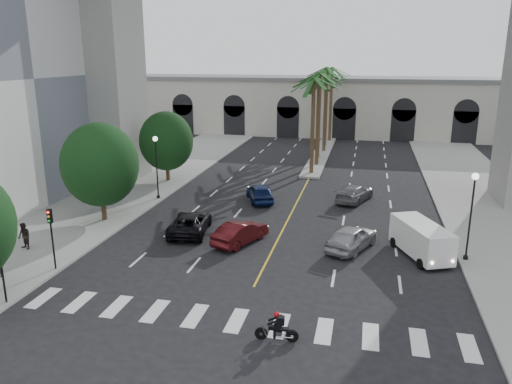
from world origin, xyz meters
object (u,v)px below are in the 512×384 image
motorcycle_rider (278,328)px  car_e (260,193)px  lamp_post_right (471,209)px  cargo_van (421,239)px  traffic_signal_far (51,229)px  traffic_signal_near (0,257)px  car_c (190,223)px  lamp_post_left_far (156,162)px  car_d (354,193)px  car_a (352,238)px  pedestrian_b (24,236)px  car_b (240,233)px

motorcycle_rider → car_e: 20.79m
lamp_post_right → cargo_van: 3.28m
traffic_signal_far → car_e: size_ratio=0.83×
traffic_signal_near → car_c: size_ratio=0.72×
traffic_signal_far → cargo_van: bearing=18.3°
lamp_post_left_far → car_d: bearing=11.4°
motorcycle_rider → car_a: car_a is taller
car_d → car_e: bearing=33.1°
lamp_post_right → car_a: 7.10m
car_a → cargo_van: cargo_van is taller
lamp_post_left_far → lamp_post_right: (22.80, -8.00, 0.00)m
motorcycle_rider → pedestrian_b: pedestrian_b is taller
traffic_signal_near → car_c: 12.81m
car_e → cargo_van: 15.08m
motorcycle_rider → car_d: 22.05m
car_e → lamp_post_left_far: bearing=-12.5°
traffic_signal_near → car_d: 26.95m
car_c → car_d: car_c is taller
car_a → cargo_van: bearing=-161.1°
traffic_signal_near → motorcycle_rider: bearing=-0.9°
car_c → car_d: 14.70m
motorcycle_rider → lamp_post_left_far: bearing=122.3°
cargo_van → car_a: bearing=152.1°
car_a → lamp_post_right: bearing=-160.8°
lamp_post_left_far → traffic_signal_near: size_ratio=1.47×
lamp_post_right → car_a: (-6.64, 0.47, -2.45)m
lamp_post_left_far → motorcycle_rider: lamp_post_left_far is taller
motorcycle_rider → car_c: (-8.20, 11.75, 0.10)m
lamp_post_right → traffic_signal_near: size_ratio=1.47×
lamp_post_left_far → car_d: lamp_post_left_far is taller
lamp_post_left_far → car_b: lamp_post_left_far is taller
car_e → car_c: bearing=47.9°
car_e → cargo_van: (11.89, -9.27, 0.40)m
pedestrian_b → cargo_van: bearing=33.3°
car_e → pedestrian_b: pedestrian_b is taller
lamp_post_left_far → lamp_post_right: size_ratio=1.00×
lamp_post_right → motorcycle_rider: 14.39m
traffic_signal_far → car_d: (15.86, 17.72, -1.83)m
lamp_post_left_far → traffic_signal_near: bearing=-89.7°
traffic_signal_far → motorcycle_rider: bearing=-17.4°
lamp_post_left_far → motorcycle_rider: bearing=-54.1°
motorcycle_rider → car_b: (-4.38, 10.63, 0.11)m
car_b → car_e: car_e is taller
lamp_post_right → cargo_van: (-2.54, 0.16, -2.08)m
pedestrian_b → lamp_post_right: bearing=31.9°
lamp_post_right → car_e: lamp_post_right is taller
pedestrian_b → motorcycle_rider: bearing=2.0°
car_a → traffic_signal_far: bearing=46.7°
lamp_post_left_far → pedestrian_b: bearing=-105.6°
car_c → motorcycle_rider: bearing=116.6°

